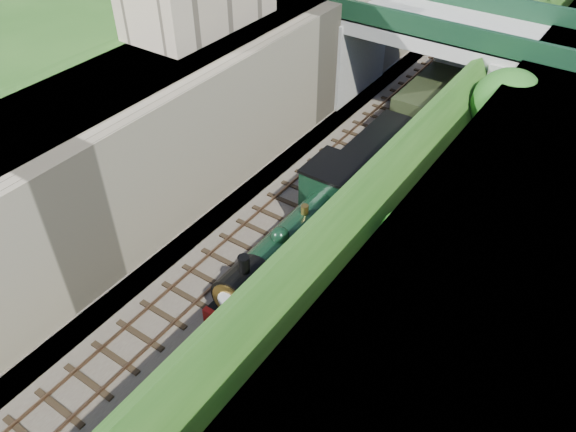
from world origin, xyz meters
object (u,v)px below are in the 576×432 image
at_px(tree, 510,107).
at_px(tender, 380,166).
at_px(locomotive, 302,240).
at_px(road_bridge, 451,58).

height_order(tree, tender, tree).
relative_size(tree, tender, 1.10).
distance_m(locomotive, tender, 7.37).
relative_size(road_bridge, locomotive, 1.56).
distance_m(road_bridge, tender, 9.43).
xyz_separation_m(tree, locomotive, (-4.71, -11.45, -2.75)).
bearing_deg(tree, tender, -139.09).
bearing_deg(tender, tree, 40.91).
bearing_deg(tree, locomotive, -112.38).
height_order(road_bridge, tender, road_bridge).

